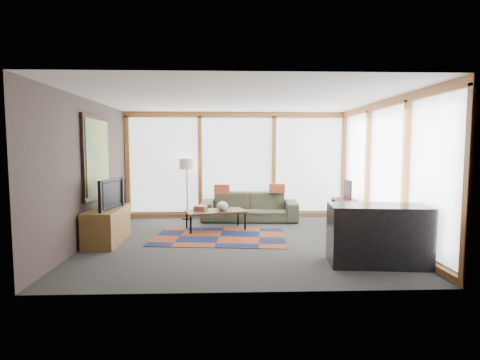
{
  "coord_description": "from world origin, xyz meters",
  "views": [
    {
      "loc": [
        -0.27,
        -6.85,
        1.73
      ],
      "look_at": [
        0.0,
        0.4,
        1.1
      ],
      "focal_mm": 28.0,
      "sensor_mm": 36.0,
      "label": 1
    }
  ],
  "objects_px": {
    "coffee_table": "(216,220)",
    "bar_counter": "(378,235)",
    "sofa": "(249,207)",
    "television": "(107,194)",
    "bookshelf": "(356,217)",
    "tv_console": "(107,226)",
    "floor_lamp": "(187,189)"
  },
  "relations": [
    {
      "from": "coffee_table",
      "to": "bar_counter",
      "type": "distance_m",
      "value": 3.49
    },
    {
      "from": "coffee_table",
      "to": "bar_counter",
      "type": "height_order",
      "value": "bar_counter"
    },
    {
      "from": "coffee_table",
      "to": "bar_counter",
      "type": "relative_size",
      "value": 0.87
    },
    {
      "from": "sofa",
      "to": "television",
      "type": "height_order",
      "value": "television"
    },
    {
      "from": "bookshelf",
      "to": "tv_console",
      "type": "xyz_separation_m",
      "value": [
        -4.87,
        -0.82,
        0.03
      ]
    },
    {
      "from": "tv_console",
      "to": "bar_counter",
      "type": "height_order",
      "value": "bar_counter"
    },
    {
      "from": "sofa",
      "to": "bar_counter",
      "type": "height_order",
      "value": "bar_counter"
    },
    {
      "from": "tv_console",
      "to": "television",
      "type": "distance_m",
      "value": 0.59
    },
    {
      "from": "tv_console",
      "to": "television",
      "type": "height_order",
      "value": "television"
    },
    {
      "from": "tv_console",
      "to": "television",
      "type": "xyz_separation_m",
      "value": [
        0.02,
        -0.01,
        0.59
      ]
    },
    {
      "from": "coffee_table",
      "to": "television",
      "type": "xyz_separation_m",
      "value": [
        -1.92,
        -1.03,
        0.7
      ]
    },
    {
      "from": "sofa",
      "to": "television",
      "type": "relative_size",
      "value": 2.38
    },
    {
      "from": "floor_lamp",
      "to": "television",
      "type": "relative_size",
      "value": 1.55
    },
    {
      "from": "television",
      "to": "bar_counter",
      "type": "distance_m",
      "value": 4.63
    },
    {
      "from": "coffee_table",
      "to": "television",
      "type": "relative_size",
      "value": 1.29
    },
    {
      "from": "bookshelf",
      "to": "bar_counter",
      "type": "relative_size",
      "value": 1.59
    },
    {
      "from": "bookshelf",
      "to": "bar_counter",
      "type": "distance_m",
      "value": 2.31
    },
    {
      "from": "floor_lamp",
      "to": "television",
      "type": "distance_m",
      "value": 2.54
    },
    {
      "from": "bookshelf",
      "to": "television",
      "type": "distance_m",
      "value": 4.95
    },
    {
      "from": "coffee_table",
      "to": "sofa",
      "type": "bearing_deg",
      "value": 51.61
    },
    {
      "from": "sofa",
      "to": "television",
      "type": "bearing_deg",
      "value": -139.73
    },
    {
      "from": "sofa",
      "to": "tv_console",
      "type": "distance_m",
      "value": 3.38
    },
    {
      "from": "floor_lamp",
      "to": "coffee_table",
      "type": "bearing_deg",
      "value": -59.12
    },
    {
      "from": "floor_lamp",
      "to": "television",
      "type": "xyz_separation_m",
      "value": [
        -1.2,
        -2.23,
        0.17
      ]
    },
    {
      "from": "coffee_table",
      "to": "tv_console",
      "type": "bearing_deg",
      "value": -152.21
    },
    {
      "from": "television",
      "to": "tv_console",
      "type": "bearing_deg",
      "value": 86.82
    },
    {
      "from": "tv_console",
      "to": "television",
      "type": "relative_size",
      "value": 1.33
    },
    {
      "from": "sofa",
      "to": "bar_counter",
      "type": "distance_m",
      "value": 3.83
    },
    {
      "from": "sofa",
      "to": "tv_console",
      "type": "xyz_separation_m",
      "value": [
        -2.72,
        -2.0,
        -0.01
      ]
    },
    {
      "from": "floor_lamp",
      "to": "tv_console",
      "type": "height_order",
      "value": "floor_lamp"
    },
    {
      "from": "coffee_table",
      "to": "bookshelf",
      "type": "relative_size",
      "value": 0.55
    },
    {
      "from": "bookshelf",
      "to": "television",
      "type": "xyz_separation_m",
      "value": [
        -4.85,
        -0.82,
        0.62
      ]
    }
  ]
}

